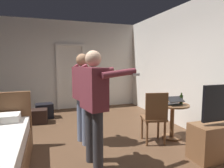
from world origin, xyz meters
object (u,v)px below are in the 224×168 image
at_px(wooden_chair, 155,115).
at_px(suitcase_dark, 44,111).
at_px(side_table, 172,115).
at_px(person_striped_shirt, 83,92).
at_px(suitcase_small, 38,116).
at_px(laptop, 173,102).
at_px(person_blue_shirt, 95,99).
at_px(bottle_on_table, 181,100).

distance_m(wooden_chair, suitcase_dark, 3.18).
distance_m(side_table, wooden_chair, 0.51).
distance_m(person_striped_shirt, suitcase_small, 1.96).
xyz_separation_m(laptop, person_striped_shirt, (-1.71, 0.39, 0.23)).
relative_size(side_table, laptop, 2.06).
bearing_deg(laptop, suitcase_small, 143.07).
bearing_deg(person_blue_shirt, laptop, 15.11).
distance_m(wooden_chair, suitcase_small, 2.97).
bearing_deg(bottle_on_table, side_table, 150.26).
xyz_separation_m(bottle_on_table, wooden_chair, (-0.63, -0.05, -0.26)).
bearing_deg(wooden_chair, person_striped_shirt, 159.09).
bearing_deg(suitcase_dark, bottle_on_table, -48.03).
height_order(side_table, suitcase_dark, side_table).
bearing_deg(person_striped_shirt, suitcase_dark, 110.36).
height_order(side_table, suitcase_small, side_table).
relative_size(bottle_on_table, person_blue_shirt, 0.14).
relative_size(person_striped_shirt, suitcase_small, 3.79).
bearing_deg(wooden_chair, side_table, 14.59).
xyz_separation_m(person_blue_shirt, suitcase_small, (-0.89, 2.41, -0.82)).
bearing_deg(suitcase_small, side_table, -32.56).
height_order(side_table, person_blue_shirt, person_blue_shirt).
xyz_separation_m(wooden_chair, person_blue_shirt, (-1.25, -0.38, 0.46)).
distance_m(person_striped_shirt, suitcase_dark, 2.25).
xyz_separation_m(laptop, suitcase_small, (-2.59, 1.95, -0.58)).
relative_size(laptop, suitcase_dark, 0.74).
bearing_deg(side_table, suitcase_small, 144.02).
distance_m(side_table, suitcase_dark, 3.41).
xyz_separation_m(side_table, laptop, (-0.03, -0.04, 0.28)).
height_order(bottle_on_table, person_blue_shirt, person_blue_shirt).
height_order(person_striped_shirt, suitcase_dark, person_striped_shirt).
height_order(person_blue_shirt, suitcase_dark, person_blue_shirt).
xyz_separation_m(side_table, bottle_on_table, (0.14, -0.08, 0.33)).
bearing_deg(laptop, side_table, 53.43).
relative_size(laptop, wooden_chair, 0.34).
height_order(laptop, wooden_chair, wooden_chair).
relative_size(side_table, suitcase_small, 1.56).
distance_m(side_table, person_striped_shirt, 1.85).
bearing_deg(suitcase_dark, side_table, -48.64).
bearing_deg(suitcase_small, person_blue_shirt, -66.34).
bearing_deg(bottle_on_table, laptop, 167.90).
relative_size(laptop, person_striped_shirt, 0.20).
distance_m(side_table, person_blue_shirt, 1.88).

